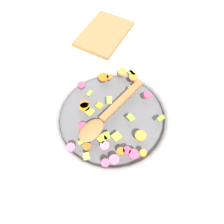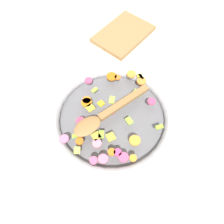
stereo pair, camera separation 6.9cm
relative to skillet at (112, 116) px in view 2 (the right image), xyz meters
name	(u,v)px [view 2 (the right image)]	position (x,y,z in m)	size (l,w,h in m)	color
ground_plane	(112,119)	(0.00, 0.00, -0.02)	(4.00, 4.00, 0.00)	beige
skillet	(112,116)	(0.00, 0.00, 0.00)	(0.45, 0.45, 0.05)	slate
chopped_vegetables	(107,116)	(0.02, 0.00, 0.03)	(0.36, 0.32, 0.01)	#D76018
wooden_spoon	(105,115)	(0.03, -0.01, 0.04)	(0.28, 0.10, 0.01)	olive
cutting_board	(123,34)	(-0.34, -0.22, -0.01)	(0.24, 0.17, 0.02)	#9E7547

